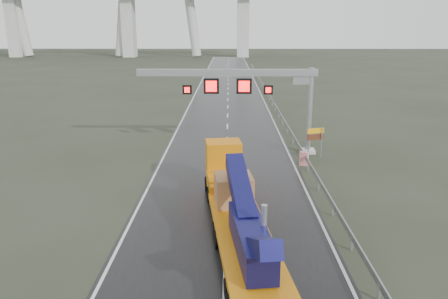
{
  "coord_description": "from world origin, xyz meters",
  "views": [
    {
      "loc": [
        0.15,
        -18.04,
        10.44
      ],
      "look_at": [
        -0.14,
        7.57,
        3.2
      ],
      "focal_mm": 35.0,
      "sensor_mm": 36.0,
      "label": 1
    }
  ],
  "objects_px": {
    "heavy_haul_truck": "(236,203)",
    "striped_barrier": "(304,159)",
    "sign_gantry": "(253,87)",
    "exit_sign_pair": "(315,137)"
  },
  "relations": [
    {
      "from": "sign_gantry",
      "to": "heavy_haul_truck",
      "type": "distance_m",
      "value": 15.53
    },
    {
      "from": "heavy_haul_truck",
      "to": "striped_barrier",
      "type": "distance_m",
      "value": 12.62
    },
    {
      "from": "exit_sign_pair",
      "to": "heavy_haul_truck",
      "type": "bearing_deg",
      "value": -134.9
    },
    {
      "from": "striped_barrier",
      "to": "heavy_haul_truck",
      "type": "bearing_deg",
      "value": -93.54
    },
    {
      "from": "sign_gantry",
      "to": "heavy_haul_truck",
      "type": "height_order",
      "value": "sign_gantry"
    },
    {
      "from": "exit_sign_pair",
      "to": "sign_gantry",
      "type": "bearing_deg",
      "value": 145.41
    },
    {
      "from": "exit_sign_pair",
      "to": "striped_barrier",
      "type": "distance_m",
      "value": 2.72
    },
    {
      "from": "sign_gantry",
      "to": "striped_barrier",
      "type": "height_order",
      "value": "sign_gantry"
    },
    {
      "from": "heavy_haul_truck",
      "to": "striped_barrier",
      "type": "relative_size",
      "value": 15.82
    },
    {
      "from": "heavy_haul_truck",
      "to": "striped_barrier",
      "type": "bearing_deg",
      "value": 57.31
    }
  ]
}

